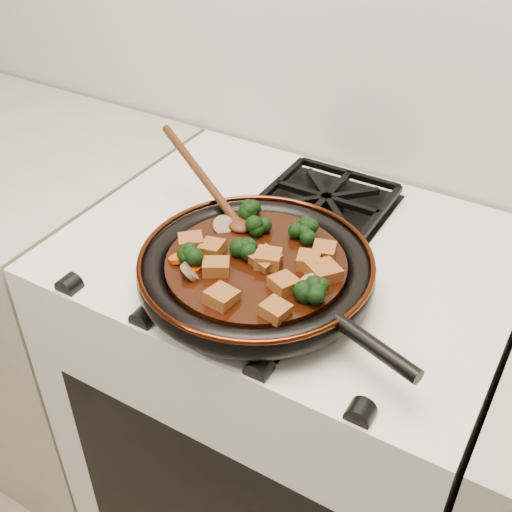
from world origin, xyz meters
The scene contains 32 objects.
stove centered at (0.00, 1.69, 0.45)m, with size 0.76×0.60×0.90m, color silver.
burner_grate_front centered at (0.00, 1.55, 0.91)m, with size 0.23×0.23×0.03m, color black, non-canonical shape.
burner_grate_back centered at (0.00, 1.83, 0.91)m, with size 0.23×0.23×0.03m, color black, non-canonical shape.
skillet centered at (0.01, 1.56, 0.94)m, with size 0.48×0.37×0.05m.
braising_sauce centered at (0.01, 1.56, 0.95)m, with size 0.28×0.28×0.02m, color black.
tofu_cube_0 centered at (-0.10, 1.54, 0.97)m, with size 0.04×0.03×0.02m, color brown.
tofu_cube_1 centered at (0.08, 1.52, 0.97)m, with size 0.04×0.04×0.02m, color brown.
tofu_cube_2 centered at (0.03, 1.56, 0.97)m, with size 0.04×0.04×0.02m, color brown.
tofu_cube_3 centered at (0.03, 1.56, 0.97)m, with size 0.04×0.04×0.02m, color brown.
tofu_cube_4 centered at (0.09, 1.47, 0.97)m, with size 0.04×0.04×0.02m, color brown.
tofu_cube_5 centered at (0.01, 1.45, 0.97)m, with size 0.04×0.04×0.02m, color brown.
tofu_cube_6 centered at (-0.06, 1.54, 0.97)m, with size 0.04×0.03×0.02m, color brown.
tofu_cube_7 centered at (-0.03, 1.50, 0.97)m, with size 0.04×0.03×0.02m, color brown.
tofu_cube_8 centered at (0.09, 1.62, 0.97)m, with size 0.03×0.03×0.02m, color brown.
tofu_cube_9 centered at (0.08, 1.59, 0.97)m, with size 0.04×0.03×0.02m, color brown.
tofu_cube_10 centered at (0.11, 1.57, 0.97)m, with size 0.04×0.04×0.02m, color brown.
broccoli_floret_0 centered at (0.04, 1.65, 0.97)m, with size 0.06×0.06×0.05m, color black, non-canonical shape.
broccoli_floret_1 centered at (-0.06, 1.65, 0.97)m, with size 0.06×0.06×0.05m, color black, non-canonical shape.
broccoli_floret_2 centered at (-0.02, 1.56, 0.97)m, with size 0.06×0.06×0.05m, color black, non-canonical shape.
broccoli_floret_3 centered at (-0.03, 1.62, 0.97)m, with size 0.06×0.06×0.05m, color black, non-canonical shape.
broccoli_floret_4 centered at (-0.07, 1.51, 0.97)m, with size 0.06×0.06×0.06m, color black, non-canonical shape.
broccoli_floret_5 centered at (0.12, 1.52, 0.97)m, with size 0.06×0.06×0.05m, color black, non-canonical shape.
carrot_coin_0 centered at (-0.07, 1.49, 0.96)m, with size 0.03×0.03×0.01m, color #BD3F05.
carrot_coin_1 centered at (-0.09, 1.50, 0.96)m, with size 0.03×0.03×0.01m, color #BD3F05.
carrot_coin_2 centered at (-0.07, 1.51, 0.96)m, with size 0.03×0.03×0.01m, color #BD3F05.
carrot_coin_3 centered at (-0.07, 1.54, 0.96)m, with size 0.03×0.03×0.01m, color #BD3F05.
carrot_coin_4 centered at (-0.01, 1.57, 0.96)m, with size 0.03×0.03×0.01m, color #BD3F05.
mushroom_slice_0 centered at (0.11, 1.55, 0.97)m, with size 0.03×0.03×0.01m, color brown.
mushroom_slice_1 centered at (0.11, 1.54, 0.97)m, with size 0.04×0.04×0.01m, color brown.
mushroom_slice_2 centered at (-0.06, 1.48, 0.97)m, with size 0.03×0.03×0.01m, color brown.
mushroom_slice_3 centered at (-0.08, 1.60, 0.97)m, with size 0.03×0.03×0.01m, color brown.
wooden_spoon centered at (-0.14, 1.66, 0.98)m, with size 0.16×0.10×0.27m.
Camera 1 is at (0.40, 0.89, 1.56)m, focal length 45.00 mm.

